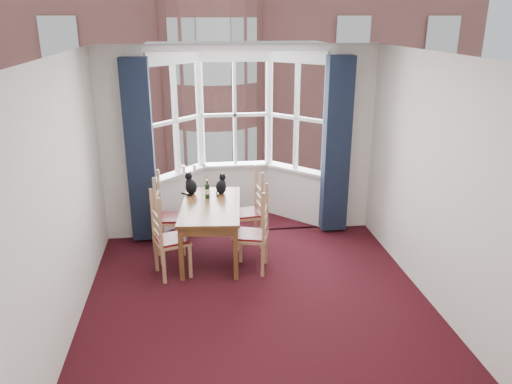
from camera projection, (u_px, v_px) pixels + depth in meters
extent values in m
plane|color=black|center=(260.00, 309.00, 5.69)|extent=(4.50, 4.50, 0.00)
plane|color=white|center=(260.00, 56.00, 4.75)|extent=(4.50, 4.50, 0.00)
plane|color=silver|center=(62.00, 203.00, 4.98)|extent=(0.00, 4.50, 4.50)
plane|color=silver|center=(441.00, 186.00, 5.46)|extent=(0.00, 4.50, 4.50)
plane|color=silver|center=(308.00, 314.00, 3.12)|extent=(4.00, 0.00, 4.00)
cube|color=silver|center=(125.00, 146.00, 7.13)|extent=(0.70, 0.12, 2.80)
cube|color=silver|center=(348.00, 140.00, 7.52)|extent=(0.70, 0.12, 2.80)
cube|color=#172034|center=(140.00, 152.00, 7.00)|extent=(0.38, 0.22, 2.60)
cube|color=#172034|center=(337.00, 146.00, 7.34)|extent=(0.38, 0.22, 2.60)
cube|color=brown|center=(211.00, 206.00, 6.73)|extent=(0.91, 1.52, 0.04)
cube|color=brown|center=(181.00, 254.00, 6.21)|extent=(0.07, 0.07, 0.72)
cube|color=brown|center=(191.00, 214.00, 7.49)|extent=(0.07, 0.07, 0.72)
cube|color=brown|center=(236.00, 253.00, 6.23)|extent=(0.07, 0.07, 0.72)
cube|color=brown|center=(236.00, 213.00, 7.51)|extent=(0.07, 0.07, 0.72)
cube|color=#AC7E53|center=(172.00, 240.00, 6.31)|extent=(0.51, 0.52, 0.06)
cube|color=#580F12|center=(172.00, 239.00, 6.31)|extent=(0.46, 0.47, 0.03)
cube|color=#AC7E53|center=(172.00, 218.00, 6.99)|extent=(0.44, 0.46, 0.06)
cube|color=#580F12|center=(172.00, 217.00, 6.99)|extent=(0.40, 0.41, 0.03)
cube|color=#AC7E53|center=(251.00, 236.00, 6.44)|extent=(0.49, 0.51, 0.06)
cube|color=#580F12|center=(251.00, 235.00, 6.44)|extent=(0.44, 0.46, 0.03)
cube|color=#AC7E53|center=(247.00, 214.00, 7.16)|extent=(0.44, 0.46, 0.06)
cube|color=#580F12|center=(247.00, 213.00, 7.15)|extent=(0.40, 0.42, 0.03)
ellipsoid|color=black|center=(191.00, 187.00, 7.11)|extent=(0.24, 0.27, 0.22)
sphere|color=black|center=(189.00, 176.00, 7.12)|extent=(0.14, 0.14, 0.10)
cone|color=black|center=(187.00, 173.00, 7.09)|extent=(0.05, 0.05, 0.05)
cone|color=black|center=(190.00, 173.00, 7.12)|extent=(0.05, 0.05, 0.05)
ellipsoid|color=black|center=(221.00, 187.00, 7.12)|extent=(0.21, 0.24, 0.20)
sphere|color=black|center=(222.00, 178.00, 7.15)|extent=(0.12, 0.12, 0.09)
cone|color=black|center=(221.00, 174.00, 7.14)|extent=(0.04, 0.04, 0.04)
cone|color=black|center=(224.00, 175.00, 7.12)|extent=(0.04, 0.04, 0.04)
cylinder|color=black|center=(207.00, 192.00, 6.94)|extent=(0.07, 0.07, 0.19)
sphere|color=black|center=(207.00, 185.00, 6.91)|extent=(0.06, 0.06, 0.06)
cylinder|color=black|center=(207.00, 183.00, 6.90)|extent=(0.03, 0.03, 0.08)
cylinder|color=gold|center=(207.00, 180.00, 6.89)|extent=(0.03, 0.03, 0.02)
cylinder|color=silver|center=(207.00, 191.00, 6.94)|extent=(0.07, 0.07, 0.07)
cylinder|color=white|center=(183.00, 169.00, 7.71)|extent=(0.06, 0.06, 0.11)
cylinder|color=white|center=(195.00, 168.00, 7.76)|extent=(0.06, 0.06, 0.11)
plane|color=#333335|center=(203.00, 144.00, 37.85)|extent=(80.00, 80.00, 0.00)
cube|color=#92524B|center=(209.00, 77.00, 18.68)|extent=(18.00, 6.00, 14.00)
cylinder|color=#92524B|center=(213.00, 88.00, 15.88)|extent=(3.20, 3.20, 14.00)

